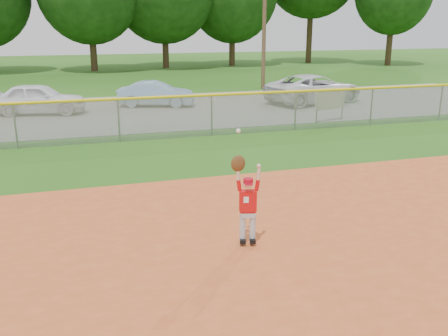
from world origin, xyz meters
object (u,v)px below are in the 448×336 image
Objects in this scene: car_white_b at (314,89)px; sponsor_sign at (330,100)px; car_white_a at (39,99)px; ballplayer at (246,200)px; car_blue at (156,94)px.

sponsor_sign is (-1.65, -4.73, 0.19)m from car_white_b.
ballplayer is at bearing -153.59° from car_white_a.
car_blue is at bearing 136.38° from sponsor_sign.
car_white_b is 3.32× the size of sponsor_sign.
ballplayer reaches higher than car_white_a.
car_blue is at bearing 66.48° from car_white_b.
car_white_a is at bearing 105.45° from ballplayer.
sponsor_sign is at bearing 54.70° from ballplayer.
ballplayer is at bearing 134.67° from car_white_b.
car_white_b is 2.41× the size of ballplayer.
car_white_b is (13.30, -0.64, 0.03)m from car_white_a.
car_blue is at bearing 86.33° from ballplayer.
car_white_b is 5.01m from sponsor_sign.
car_white_a is 2.60× the size of sponsor_sign.
sponsor_sign is 12.66m from ballplayer.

